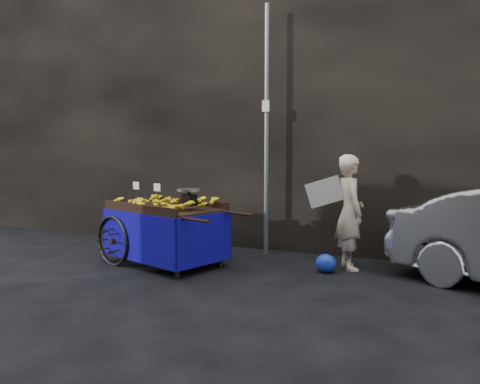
% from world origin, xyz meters
% --- Properties ---
extents(ground, '(80.00, 80.00, 0.00)m').
position_xyz_m(ground, '(0.00, 0.00, 0.00)').
color(ground, black).
rests_on(ground, ground).
extents(building_wall, '(13.50, 2.00, 5.00)m').
position_xyz_m(building_wall, '(0.39, 2.60, 2.50)').
color(building_wall, black).
rests_on(building_wall, ground).
extents(street_pole, '(0.12, 0.10, 4.00)m').
position_xyz_m(street_pole, '(0.30, 1.30, 2.01)').
color(street_pole, slate).
rests_on(street_pole, ground).
extents(banana_cart, '(2.47, 1.66, 1.24)m').
position_xyz_m(banana_cart, '(-0.86, 0.05, 0.76)').
color(banana_cart, black).
rests_on(banana_cart, ground).
extents(vendor, '(0.96, 0.71, 1.64)m').
position_xyz_m(vendor, '(1.73, 0.86, 0.82)').
color(vendor, beige).
rests_on(vendor, ground).
extents(plastic_bag, '(0.29, 0.23, 0.26)m').
position_xyz_m(plastic_bag, '(1.48, 0.49, 0.13)').
color(plastic_bag, '#1931BB').
rests_on(plastic_bag, ground).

